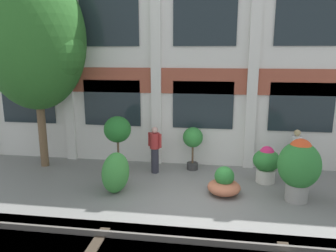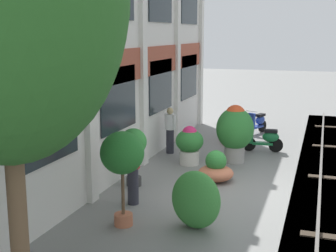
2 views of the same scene
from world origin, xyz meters
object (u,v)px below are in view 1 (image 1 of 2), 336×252
at_px(potted_plant_tall_urn, 193,140).
at_px(resident_by_doorway, 296,150).
at_px(potted_plant_stone_basin, 266,163).
at_px(potted_plant_glazed_jar, 299,166).
at_px(topiary_hedge, 116,173).
at_px(potted_plant_wide_bowl, 224,184).
at_px(broadleaf_tree, 34,41).
at_px(potted_plant_terracotta_small, 118,132).
at_px(resident_watching_tracks, 155,148).

relative_size(potted_plant_tall_urn, resident_by_doorway, 1.00).
relative_size(potted_plant_stone_basin, potted_plant_glazed_jar, 0.66).
distance_m(potted_plant_stone_basin, topiary_hedge, 4.76).
bearing_deg(topiary_hedge, potted_plant_wide_bowl, 5.43).
height_order(potted_plant_wide_bowl, resident_by_doorway, resident_by_doorway).
bearing_deg(broadleaf_tree, potted_plant_terracotta_small, -7.61).
relative_size(potted_plant_stone_basin, resident_watching_tracks, 0.74).
height_order(potted_plant_terracotta_small, resident_watching_tracks, potted_plant_terracotta_small).
distance_m(potted_plant_glazed_jar, potted_plant_tall_urn, 3.74).
height_order(potted_plant_terracotta_small, topiary_hedge, potted_plant_terracotta_small).
bearing_deg(potted_plant_terracotta_small, potted_plant_tall_urn, 17.86).
bearing_deg(potted_plant_glazed_jar, topiary_hedge, -178.10).
height_order(broadleaf_tree, potted_plant_terracotta_small, broadleaf_tree).
bearing_deg(potted_plant_wide_bowl, potted_plant_glazed_jar, -3.71).
distance_m(potted_plant_terracotta_small, resident_watching_tracks, 1.40).
xyz_separation_m(potted_plant_glazed_jar, resident_by_doorway, (0.43, 2.25, -0.22)).
relative_size(potted_plant_glazed_jar, potted_plant_terracotta_small, 0.90).
xyz_separation_m(potted_plant_stone_basin, resident_by_doorway, (1.11, 0.99, 0.16)).
xyz_separation_m(resident_by_doorway, resident_watching_tracks, (-4.79, -0.67, 0.05)).
height_order(potted_plant_tall_urn, potted_plant_terracotta_small, potted_plant_terracotta_small).
height_order(broadleaf_tree, resident_watching_tracks, broadleaf_tree).
bearing_deg(potted_plant_glazed_jar, resident_watching_tracks, 159.99).
bearing_deg(topiary_hedge, broadleaf_tree, 150.55).
bearing_deg(potted_plant_terracotta_small, potted_plant_stone_basin, -0.42).
height_order(potted_plant_stone_basin, potted_plant_terracotta_small, potted_plant_terracotta_small).
height_order(potted_plant_stone_basin, potted_plant_wide_bowl, potted_plant_stone_basin).
distance_m(potted_plant_stone_basin, potted_plant_glazed_jar, 1.48).
xyz_separation_m(broadleaf_tree, topiary_hedge, (3.30, -1.86, -3.85)).
xyz_separation_m(potted_plant_wide_bowl, potted_plant_terracotta_small, (-3.56, 1.17, 1.17)).
bearing_deg(potted_plant_wide_bowl, resident_by_doorway, 40.95).
height_order(potted_plant_stone_basin, resident_by_doorway, resident_by_doorway).
distance_m(potted_plant_wide_bowl, potted_plant_tall_urn, 2.36).
bearing_deg(resident_by_doorway, topiary_hedge, -124.50).
height_order(potted_plant_stone_basin, topiary_hedge, topiary_hedge).
xyz_separation_m(potted_plant_tall_urn, topiary_hedge, (-2.12, -2.27, -0.47)).
relative_size(potted_plant_tall_urn, topiary_hedge, 1.27).
bearing_deg(resident_watching_tracks, potted_plant_glazed_jar, 92.19).
distance_m(potted_plant_glazed_jar, potted_plant_terracotta_small, 5.74).
distance_m(potted_plant_glazed_jar, resident_watching_tracks, 4.64).
xyz_separation_m(potted_plant_stone_basin, potted_plant_glazed_jar, (0.68, -1.26, 0.38)).
xyz_separation_m(potted_plant_stone_basin, potted_plant_wide_bowl, (-1.34, -1.13, -0.33)).
relative_size(resident_by_doorway, topiary_hedge, 1.27).
distance_m(resident_by_doorway, resident_watching_tracks, 4.83).
distance_m(broadleaf_tree, topiary_hedge, 5.40).
relative_size(broadleaf_tree, topiary_hedge, 5.76).
bearing_deg(potted_plant_terracotta_small, resident_watching_tracks, 13.33).
height_order(potted_plant_wide_bowl, topiary_hedge, topiary_hedge).
distance_m(resident_watching_tracks, topiary_hedge, 1.97).
bearing_deg(potted_plant_wide_bowl, broadleaf_tree, 166.49).
height_order(potted_plant_glazed_jar, potted_plant_terracotta_small, potted_plant_terracotta_small).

